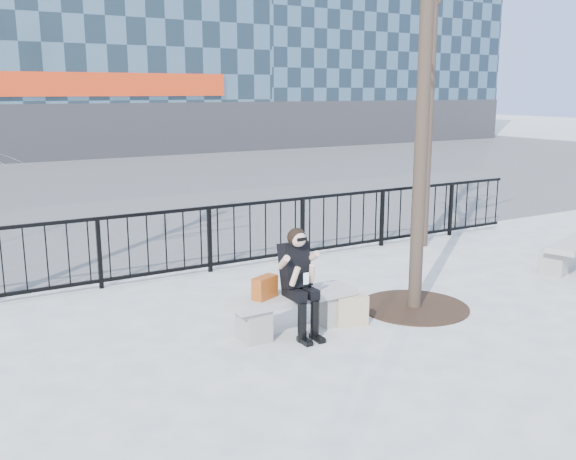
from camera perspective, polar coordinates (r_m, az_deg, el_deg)
ground at (r=8.12m, az=0.45°, el=-8.96°), size 120.00×120.00×0.00m
street_surface at (r=22.04m, az=-20.12°, el=3.88°), size 60.00×23.00×0.01m
railing at (r=10.54m, az=-7.98°, el=-0.94°), size 14.00×0.06×1.10m
tree_grate at (r=9.12m, az=11.14°, el=-6.71°), size 1.50×1.50×0.02m
bench_main at (r=8.02m, az=0.45°, el=-6.95°), size 1.65×0.46×0.49m
bench_second at (r=11.77m, az=24.22°, el=-1.77°), size 1.67×0.46×0.50m
seated_woman at (r=7.78m, az=1.06°, el=-4.72°), size 0.50×0.64×1.34m
handbag at (r=7.75m, az=-2.08°, el=-5.12°), size 0.36×0.27×0.27m
shopping_bag at (r=8.28m, az=5.68°, el=-7.15°), size 0.44×0.26×0.39m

